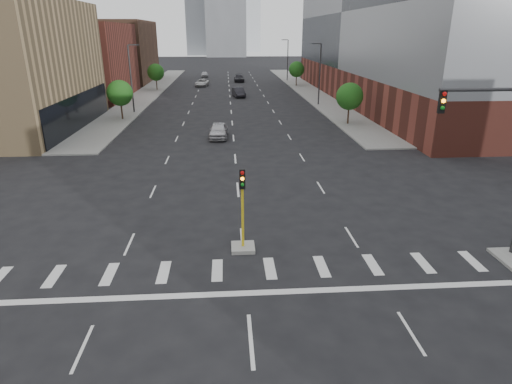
{
  "coord_description": "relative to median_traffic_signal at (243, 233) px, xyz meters",
  "views": [
    {
      "loc": [
        -0.69,
        -10.69,
        10.52
      ],
      "look_at": [
        0.79,
        10.73,
        2.5
      ],
      "focal_mm": 30.0,
      "sensor_mm": 36.0,
      "label": 1
    }
  ],
  "objects": [
    {
      "name": "car_mid_right",
      "position": [
        1.5,
        55.95,
        -0.17
      ],
      "size": [
        2.42,
        5.07,
        1.6
      ],
      "primitive_type": "imported",
      "rotation": [
        0.0,
        0.0,
        0.15
      ],
      "color": "black",
      "rests_on": "ground"
    },
    {
      "name": "building_left_far_a",
      "position": [
        -27.5,
        57.03,
        5.03
      ],
      "size": [
        20.0,
        22.0,
        12.0
      ],
      "primitive_type": "cube",
      "color": "brown",
      "rests_on": "ground"
    },
    {
      "name": "building_left_far_b",
      "position": [
        -27.5,
        83.03,
        5.53
      ],
      "size": [
        20.0,
        24.0,
        13.0
      ],
      "primitive_type": "cube",
      "color": "brown",
      "rests_on": "ground"
    },
    {
      "name": "sidewalk_left_far",
      "position": [
        -15.0,
        65.03,
        -0.9
      ],
      "size": [
        5.0,
        92.0,
        0.15
      ],
      "primitive_type": "cube",
      "color": "gray",
      "rests_on": "ground"
    },
    {
      "name": "tree_left_far",
      "position": [
        -14.0,
        66.03,
        2.42
      ],
      "size": [
        3.2,
        3.2,
        4.85
      ],
      "color": "#382619",
      "rests_on": "ground"
    },
    {
      "name": "streetlight_right_a",
      "position": [
        13.41,
        46.03,
        4.04
      ],
      "size": [
        1.6,
        0.22,
        9.07
      ],
      "color": "#2D2D30",
      "rests_on": "ground"
    },
    {
      "name": "tower_mid",
      "position": [
        0.0,
        191.03,
        21.03
      ],
      "size": [
        18.0,
        18.0,
        44.0
      ],
      "primitive_type": "cube",
      "color": "slate",
      "rests_on": "ground"
    },
    {
      "name": "streetlight_left",
      "position": [
        -13.41,
        41.03,
        4.04
      ],
      "size": [
        1.6,
        0.22,
        9.07
      ],
      "color": "#2D2D30",
      "rests_on": "ground"
    },
    {
      "name": "car_deep_right",
      "position": [
        2.4,
        80.25,
        -0.19
      ],
      "size": [
        2.22,
        5.43,
        1.57
      ],
      "primitive_type": "imported",
      "rotation": [
        0.0,
        0.0,
        0.0
      ],
      "color": "black",
      "rests_on": "ground"
    },
    {
      "name": "car_far_left",
      "position": [
        -5.61,
        72.33,
        -0.27
      ],
      "size": [
        2.91,
        5.32,
        1.41
      ],
      "primitive_type": "imported",
      "rotation": [
        0.0,
        0.0,
        -0.12
      ],
      "color": "silver",
      "rests_on": "ground"
    },
    {
      "name": "tree_right_near",
      "position": [
        14.0,
        31.03,
        2.42
      ],
      "size": [
        3.2,
        3.2,
        4.85
      ],
      "color": "#382619",
      "rests_on": "ground"
    },
    {
      "name": "building_right_main",
      "position": [
        29.5,
        51.03,
        10.03
      ],
      "size": [
        24.0,
        70.0,
        22.0
      ],
      "color": "brown",
      "rests_on": "ground"
    },
    {
      "name": "median_traffic_signal",
      "position": [
        0.0,
        0.0,
        0.0
      ],
      "size": [
        1.2,
        1.2,
        4.4
      ],
      "color": "#999993",
      "rests_on": "ground"
    },
    {
      "name": "sidewalk_right_far",
      "position": [
        15.0,
        65.03,
        -0.9
      ],
      "size": [
        5.0,
        92.0,
        0.15
      ],
      "primitive_type": "cube",
      "color": "gray",
      "rests_on": "ground"
    },
    {
      "name": "streetlight_right_b",
      "position": [
        13.41,
        81.03,
        4.04
      ],
      "size": [
        1.6,
        0.22,
        9.07
      ],
      "color": "#2D2D30",
      "rests_on": "ground"
    },
    {
      "name": "tree_left_near",
      "position": [
        -14.0,
        36.03,
        2.42
      ],
      "size": [
        3.2,
        3.2,
        4.85
      ],
      "color": "#382619",
      "rests_on": "ground"
    },
    {
      "name": "tree_right_far",
      "position": [
        14.0,
        71.03,
        2.42
      ],
      "size": [
        3.2,
        3.2,
        4.85
      ],
      "color": "#382619",
      "rests_on": "ground"
    },
    {
      "name": "ground",
      "position": [
        0.0,
        -8.97,
        -0.97
      ],
      "size": [
        400.0,
        400.0,
        0.0
      ],
      "primitive_type": "plane",
      "color": "black",
      "rests_on": "ground"
    },
    {
      "name": "car_near_left",
      "position": [
        -1.56,
        25.21,
        -0.17
      ],
      "size": [
        2.15,
        4.81,
        1.61
      ],
      "primitive_type": "imported",
      "rotation": [
        0.0,
        0.0,
        -0.05
      ],
      "color": "#B2B1B6",
      "rests_on": "ground"
    },
    {
      "name": "car_distant",
      "position": [
        -5.89,
        91.95,
        -0.28
      ],
      "size": [
        1.86,
        4.13,
        1.38
      ],
      "primitive_type": "imported",
      "rotation": [
        0.0,
        0.0,
        0.06
      ],
      "color": "#B4B4B9",
      "rests_on": "ground"
    }
  ]
}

